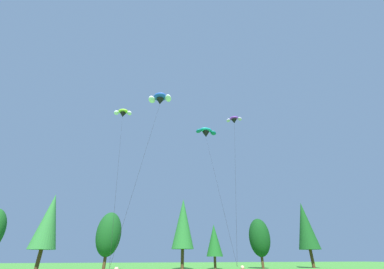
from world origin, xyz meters
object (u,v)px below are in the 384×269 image
parafoil_kite_mid_purple (234,120)px  parafoil_kite_high_lime_white (123,113)px  parafoil_kite_far_blue_white (160,99)px  parafoil_kite_low_teal (206,132)px

parafoil_kite_mid_purple → parafoil_kite_high_lime_white: bearing=153.1°
parafoil_kite_mid_purple → parafoil_kite_far_blue_white: 9.57m
parafoil_kite_high_lime_white → parafoil_kite_mid_purple: 16.39m
parafoil_kite_far_blue_white → parafoil_kite_low_teal: parafoil_kite_low_teal is taller
parafoil_kite_far_blue_white → parafoil_kite_low_teal: bearing=43.0°
parafoil_kite_high_lime_white → parafoil_kite_far_blue_white: size_ratio=1.12×
parafoil_kite_high_lime_white → parafoil_kite_low_teal: size_ratio=1.12×
parafoil_kite_mid_purple → parafoil_kite_far_blue_white: (-9.47, -0.62, 1.27)m
parafoil_kite_mid_purple → parafoil_kite_low_teal: bearing=105.2°
parafoil_kite_high_lime_white → parafoil_kite_low_teal: bearing=-3.2°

